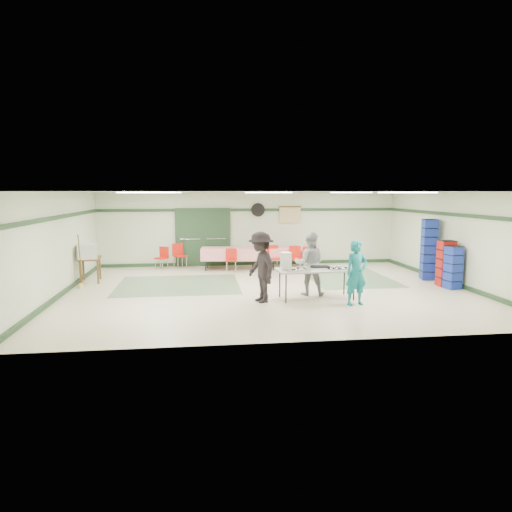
{
  "coord_description": "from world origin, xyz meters",
  "views": [
    {
      "loc": [
        -1.89,
        -12.29,
        2.68
      ],
      "look_at": [
        -0.37,
        -0.3,
        1.0
      ],
      "focal_mm": 32.0,
      "sensor_mm": 36.0,
      "label": 1
    }
  ],
  "objects": [
    {
      "name": "volunteer_teal",
      "position": [
        1.83,
        -1.97,
        0.78
      ],
      "size": [
        0.63,
        0.48,
        1.56
      ],
      "primitive_type": "imported",
      "rotation": [
        0.0,
        0.0,
        0.21
      ],
      "color": "#12727F",
      "rests_on": "floor"
    },
    {
      "name": "chair_a",
      "position": [
        1.4,
        2.97,
        0.52
      ],
      "size": [
        0.45,
        0.45,
        0.85
      ],
      "rotation": [
        0.0,
        0.0,
        -0.14
      ],
      "color": "red",
      "rests_on": "floor"
    },
    {
      "name": "broom",
      "position": [
        -5.23,
        0.99,
        0.78
      ],
      "size": [
        0.07,
        0.24,
        1.49
      ],
      "primitive_type": "cylinder",
      "rotation": [
        0.14,
        0.0,
        0.16
      ],
      "color": "brown",
      "rests_on": "floor"
    },
    {
      "name": "chair_d",
      "position": [
        -0.81,
        2.96,
        0.49
      ],
      "size": [
        0.41,
        0.41,
        0.8
      ],
      "rotation": [
        0.0,
        0.0,
        -0.11
      ],
      "color": "red",
      "rests_on": "floor"
    },
    {
      "name": "sheet_tray_left",
      "position": [
        0.55,
        -1.35,
        0.77
      ],
      "size": [
        0.59,
        0.46,
        0.02
      ],
      "primitive_type": "cube",
      "rotation": [
        0.0,
        0.0,
        0.05
      ],
      "color": "silver",
      "rests_on": "serving_table"
    },
    {
      "name": "double_door_right",
      "position": [
        -1.25,
        4.44,
        1.05
      ],
      "size": [
        0.9,
        0.06,
        2.1
      ],
      "primitive_type": "cube",
      "color": "gray",
      "rests_on": "floor"
    },
    {
      "name": "volunteer_grey",
      "position": [
        0.99,
        -0.75,
        0.83
      ],
      "size": [
        0.92,
        0.78,
        1.66
      ],
      "primitive_type": "imported",
      "rotation": [
        0.0,
        0.0,
        2.94
      ],
      "color": "#96969C",
      "rests_on": "floor"
    },
    {
      "name": "chair_loose_a",
      "position": [
        -2.6,
        4.01,
        0.54
      ],
      "size": [
        0.56,
        0.56,
        0.88
      ],
      "rotation": [
        0.0,
        0.0,
        0.49
      ],
      "color": "red",
      "rests_on": "floor"
    },
    {
      "name": "chair_c",
      "position": [
        1.9,
        2.96,
        0.51
      ],
      "size": [
        0.49,
        0.49,
        0.83
      ],
      "rotation": [
        0.0,
        0.0,
        0.34
      ],
      "color": "red",
      "rests_on": "floor"
    },
    {
      "name": "wall_right",
      "position": [
        5.5,
        0.0,
        1.35
      ],
      "size": [
        0.0,
        9.0,
        9.0
      ],
      "primitive_type": "plane",
      "rotation": [
        1.57,
        0.0,
        -1.57
      ],
      "color": "beige",
      "rests_on": "floor"
    },
    {
      "name": "scroll_banner",
      "position": [
        1.5,
        4.44,
        1.85
      ],
      "size": [
        0.8,
        0.02,
        0.6
      ],
      "primitive_type": "cube",
      "color": "#D6C286",
      "rests_on": "wall_back"
    },
    {
      "name": "dining_table_a",
      "position": [
        1.38,
        3.54,
        0.57
      ],
      "size": [
        1.96,
        1.1,
        0.77
      ],
      "rotation": [
        0.0,
        0.0,
        0.15
      ],
      "color": "red",
      "rests_on": "floor"
    },
    {
      "name": "ceiling",
      "position": [
        0.0,
        0.0,
        2.7
      ],
      "size": [
        11.0,
        11.0,
        0.0
      ],
      "primitive_type": "plane",
      "rotation": [
        3.14,
        0.0,
        0.0
      ],
      "color": "white",
      "rests_on": "wall_back"
    },
    {
      "name": "double_door_left",
      "position": [
        -2.2,
        4.44,
        1.05
      ],
      "size": [
        0.9,
        0.06,
        2.1
      ],
      "primitive_type": "cube",
      "color": "gray",
      "rests_on": "floor"
    },
    {
      "name": "green_patch_a",
      "position": [
        -2.5,
        1.0,
        0.0
      ],
      "size": [
        3.5,
        3.0,
        0.01
      ],
      "primitive_type": "cube",
      "color": "#5E7F5D",
      "rests_on": "floor"
    },
    {
      "name": "foam_box_stack",
      "position": [
        0.28,
        -1.16,
        0.98
      ],
      "size": [
        0.25,
        0.23,
        0.44
      ],
      "primitive_type": "cube",
      "rotation": [
        0.0,
        0.0,
        0.05
      ],
      "color": "white",
      "rests_on": "serving_table"
    },
    {
      "name": "green_patch_b",
      "position": [
        2.8,
        1.5,
        0.0
      ],
      "size": [
        2.5,
        3.5,
        0.01
      ],
      "primitive_type": "cube",
      "color": "#5E7F5D",
      "rests_on": "floor"
    },
    {
      "name": "baseboard_left",
      "position": [
        -5.47,
        0.0,
        0.06
      ],
      "size": [
        0.06,
        9.0,
        0.12
      ],
      "primitive_type": "cube",
      "rotation": [
        0.0,
        0.0,
        1.57
      ],
      "color": "#1F3921",
      "rests_on": "floor"
    },
    {
      "name": "floor",
      "position": [
        0.0,
        0.0,
        0.0
      ],
      "size": [
        11.0,
        11.0,
        0.0
      ],
      "primitive_type": "plane",
      "color": "beige",
      "rests_on": "ground"
    },
    {
      "name": "volunteer_dark",
      "position": [
        -0.39,
        -1.37,
        0.87
      ],
      "size": [
        0.95,
        1.27,
        1.74
      ],
      "primitive_type": "imported",
      "rotation": [
        0.0,
        0.0,
        -1.27
      ],
      "color": "black",
      "rests_on": "floor"
    },
    {
      "name": "office_printer",
      "position": [
        -5.15,
        1.54,
        0.96
      ],
      "size": [
        0.63,
        0.58,
        0.42
      ],
      "primitive_type": "cube",
      "rotation": [
        0.0,
        0.0,
        0.23
      ],
      "color": "beige",
      "rests_on": "printer_table"
    },
    {
      "name": "dining_table_b",
      "position": [
        -0.82,
        3.54,
        0.57
      ],
      "size": [
        2.04,
        1.05,
        0.77
      ],
      "rotation": [
        0.0,
        0.0,
        -0.09
      ],
      "color": "red",
      "rests_on": "floor"
    },
    {
      "name": "door_frame",
      "position": [
        -1.73,
        4.42,
        1.05
      ],
      "size": [
        2.0,
        0.03,
        2.15
      ],
      "primitive_type": "cube",
      "color": "#1F3921",
      "rests_on": "floor"
    },
    {
      "name": "chair_loose_b",
      "position": [
        -3.15,
        3.8,
        0.49
      ],
      "size": [
        0.51,
        0.51,
        0.8
      ],
      "rotation": [
        0.0,
        0.0,
        -0.55
      ],
      "color": "red",
      "rests_on": "floor"
    },
    {
      "name": "trim_left",
      "position": [
        -5.47,
        0.0,
        2.05
      ],
      "size": [
        0.06,
        9.0,
        0.1
      ],
      "primitive_type": "cube",
      "rotation": [
        0.0,
        0.0,
        1.57
      ],
      "color": "#1F3921",
      "rests_on": "wall_back"
    },
    {
      "name": "crate_stack_red",
      "position": [
        5.15,
        -0.14,
        0.66
      ],
      "size": [
        0.44,
        0.44,
        1.33
      ],
      "primitive_type": "cube",
      "rotation": [
        0.0,
        0.0,
        -0.07
      ],
      "color": "#9E130F",
      "rests_on": "floor"
    },
    {
      "name": "sheet_tray_right",
      "position": [
        1.63,
        -1.28,
        0.77
      ],
      "size": [
        0.56,
        0.44,
        0.02
      ],
      "primitive_type": "cube",
      "rotation": [
        0.0,
        0.0,
        0.05
      ],
      "color": "silver",
      "rests_on": "serving_table"
    },
    {
      "name": "sheet_tray_mid",
      "position": [
        1.0,
        -1.12,
        0.77
      ],
      "size": [
        0.63,
        0.49,
        0.02
      ],
      "primitive_type": "cube",
      "rotation": [
        0.0,
        0.0,
        0.05
      ],
      "color": "silver",
      "rests_on": "serving_table"
    },
    {
      "name": "baking_pan",
      "position": [
        1.15,
        -1.18,
        0.8
      ],
      "size": [
        0.45,
        0.3,
        0.08
      ],
      "primitive_type": "cube",
      "rotation": [
        0.0,
        0.0,
        0.05
      ],
      "color": "black",
      "rests_on": "serving_table"
    },
    {
      "name": "wall_left",
      "position": [
        -5.5,
        0.0,
        1.35
      ],
      "size": [
        0.0,
        9.0,
        9.0
      ],
      "primitive_type": "plane",
      "rotation": [
        1.57,
        0.0,
        1.57
      ],
      "color": "beige",
      "rests_on": "floor"
    },
    {
      "name": "printer_table",
      "position": [
        -5.15,
        1.79,
        0.65
      ],
      "size": [
        0.72,
        1.0,
        0.74
      ],
      "rotation": [
        0.0,
        0.0,
        0.13
      ],
      "color": "brown",
      "rests_on": "floor"
    },
    {
      "name": "wall_fan",
      "position": [
        0.3,
        4.44,
        2.05
      ],
      "size": [
        0.5,
        0.1,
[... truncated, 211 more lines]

